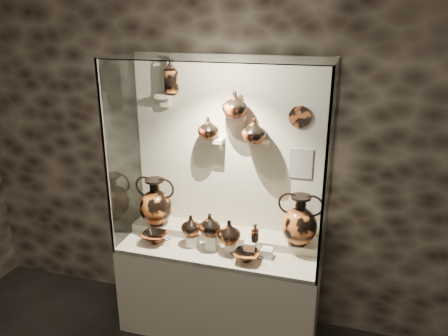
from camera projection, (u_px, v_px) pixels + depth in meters
The scene contains 34 objects.
wall_back at pixel (230, 150), 3.75m from camera, with size 5.00×0.02×3.20m, color black.
plinth at pixel (220, 290), 3.86m from camera, with size 1.70×0.60×0.80m, color beige.
front_tier at pixel (219, 248), 3.72m from camera, with size 1.68×0.58×0.03m, color beige.
rear_tier at pixel (225, 235), 3.86m from camera, with size 1.70×0.25×0.10m, color beige.
back_panel at pixel (230, 150), 3.74m from camera, with size 1.70×0.03×1.60m, color beige.
glass_front at pixel (207, 173), 3.19m from camera, with size 1.70×0.01×1.60m, color white.
glass_left at pixel (123, 152), 3.68m from camera, with size 0.01×0.60×1.60m, color white.
glass_right at pixel (328, 171), 3.23m from camera, with size 0.01×0.60×1.60m, color white.
glass_top at pixel (219, 58), 3.19m from camera, with size 1.70×0.60×0.01m, color white.
frame_post_left at pixel (106, 163), 3.42m from camera, with size 0.02×0.02×1.60m, color gray.
frame_post_right at pixel (324, 185), 2.97m from camera, with size 0.02×0.02×1.60m, color gray.
pedestal_a at pixel (193, 241), 3.71m from camera, with size 0.09×0.09×0.10m, color silver.
pedestal_b at pixel (212, 242), 3.66m from camera, with size 0.09×0.09×0.13m, color silver.
pedestal_c at pixel (231, 247), 3.62m from camera, with size 0.09×0.09×0.09m, color silver.
pedestal_d at pixel (250, 248), 3.57m from camera, with size 0.09×0.09×0.12m, color silver.
pedestal_e at pixel (267, 253), 3.54m from camera, with size 0.09×0.09×0.08m, color silver.
bracket_ul at pixel (165, 96), 3.67m from camera, with size 0.14×0.12×0.04m, color beige.
bracket_ca at pixel (216, 140), 3.67m from camera, with size 0.14×0.12×0.04m, color beige.
bracket_cb at pixel (239, 118), 3.55m from camera, with size 0.10×0.12×0.04m, color beige.
bracket_cc at pixel (260, 144), 3.56m from camera, with size 0.14×0.12×0.04m, color beige.
amphora_left at pixel (156, 202), 3.89m from camera, with size 0.35×0.35×0.44m, color #CB6226, non-canonical shape.
amphora_right at pixel (300, 220), 3.55m from camera, with size 0.35×0.35×0.44m, color #CB6226, non-canonical shape.
jug_a at pixel (191, 225), 3.68m from camera, with size 0.17×0.17×0.17m, color #CB6226.
jug_b at pixel (210, 224), 3.61m from camera, with size 0.18×0.18×0.19m, color #BA4620.
jug_c at pixel (229, 232), 3.56m from camera, with size 0.19×0.19×0.20m, color #CB6226.
lekythos_small at pixel (255, 232), 3.53m from camera, with size 0.07×0.07×0.17m, color #BA4620, non-canonical shape.
kylix_left at pixel (154, 237), 3.76m from camera, with size 0.28×0.24×0.11m, color #BA4620, non-canonical shape.
kylix_right at pixel (247, 255), 3.48m from camera, with size 0.26×0.22×0.10m, color #CB6226, non-canonical shape.
lekythos_tall at pixel (171, 75), 3.58m from camera, with size 0.13×0.13×0.32m, color #CB6226, non-canonical shape.
ovoid_vase_a at pixel (208, 128), 3.61m from camera, with size 0.18×0.18×0.18m, color #BA4620.
ovoid_vase_b at pixel (235, 104), 3.47m from camera, with size 0.20×0.20×0.21m, color #BA4620.
ovoid_vase_c at pixel (254, 131), 3.49m from camera, with size 0.19×0.19×0.20m, color #BA4620.
wall_plate at pixel (300, 117), 3.45m from camera, with size 0.18×0.18×0.02m, color #96451D.
info_placard at pixel (301, 164), 3.58m from camera, with size 0.19×0.01×0.25m, color beige.
Camera 1 is at (0.97, -0.95, 2.70)m, focal length 35.00 mm.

